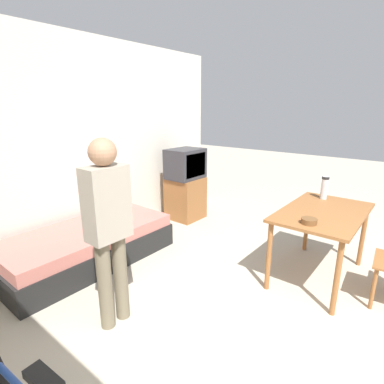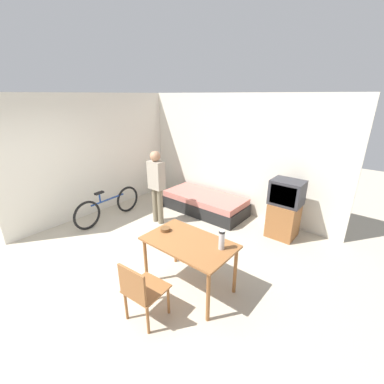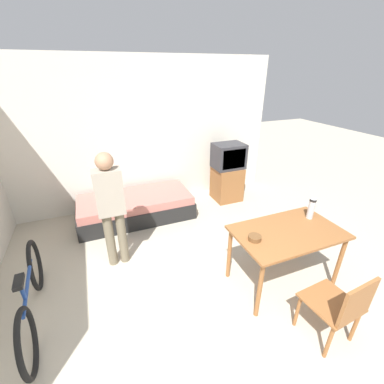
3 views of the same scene
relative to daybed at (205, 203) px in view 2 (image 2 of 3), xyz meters
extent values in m
plane|color=#B2A893|center=(0.20, -3.10, -0.21)|extent=(20.00, 20.00, 0.00)
cube|color=silver|center=(0.20, 0.57, 1.14)|extent=(5.43, 0.06, 2.70)
cube|color=silver|center=(-2.04, -1.28, 1.14)|extent=(0.06, 4.64, 2.70)
cube|color=black|center=(0.00, 0.00, -0.07)|extent=(1.99, 0.91, 0.29)
cube|color=#B76B60|center=(0.00, 0.00, 0.15)|extent=(1.93, 0.89, 0.14)
cube|color=brown|center=(1.88, 0.06, 0.13)|extent=(0.53, 0.51, 0.69)
cube|color=#2D2D33|center=(1.88, 0.06, 0.72)|extent=(0.58, 0.45, 0.48)
cube|color=black|center=(1.88, -0.16, 0.72)|extent=(0.48, 0.01, 0.37)
cube|color=brown|center=(1.39, -2.25, 0.54)|extent=(1.26, 0.76, 0.03)
cylinder|color=brown|center=(0.82, -2.57, 0.16)|extent=(0.05, 0.05, 0.74)
cylinder|color=brown|center=(1.96, -2.57, 0.16)|extent=(0.05, 0.05, 0.74)
cylinder|color=brown|center=(0.82, -1.93, 0.16)|extent=(0.05, 0.05, 0.74)
cylinder|color=brown|center=(1.96, -1.93, 0.16)|extent=(0.05, 0.05, 0.74)
cube|color=brown|center=(1.33, -2.99, 0.22)|extent=(0.49, 0.49, 0.02)
cube|color=brown|center=(1.35, -3.20, 0.43)|extent=(0.42, 0.06, 0.40)
cylinder|color=brown|center=(1.50, -2.79, 0.00)|extent=(0.04, 0.04, 0.42)
cylinder|color=brown|center=(1.13, -2.82, 0.00)|extent=(0.04, 0.04, 0.42)
cylinder|color=brown|center=(1.53, -3.16, 0.00)|extent=(0.04, 0.04, 0.42)
cylinder|color=brown|center=(1.16, -3.19, 0.00)|extent=(0.04, 0.04, 0.42)
torus|color=black|center=(-1.44, -1.17, 0.10)|extent=(0.09, 0.62, 0.62)
torus|color=black|center=(-1.37, -2.26, 0.10)|extent=(0.09, 0.62, 0.62)
cylinder|color=navy|center=(-1.40, -1.72, 0.27)|extent=(0.09, 0.85, 0.04)
cylinder|color=navy|center=(-1.39, -1.91, 0.37)|extent=(0.04, 0.04, 0.20)
cube|color=black|center=(-1.39, -1.91, 0.49)|extent=(0.09, 0.20, 0.04)
cylinder|color=#6B604C|center=(-0.54, -1.11, 0.18)|extent=(0.12, 0.12, 0.79)
cylinder|color=#6B604C|center=(-0.38, -1.11, 0.18)|extent=(0.12, 0.12, 0.79)
cube|color=#9E9384|center=(-0.46, -1.11, 0.87)|extent=(0.34, 0.20, 0.59)
sphere|color=#A87A5B|center=(-0.46, -1.11, 1.28)|extent=(0.21, 0.21, 0.21)
cylinder|color=#B7B7BC|center=(1.83, -2.12, 0.69)|extent=(0.08, 0.08, 0.27)
cylinder|color=black|center=(1.83, -2.12, 0.81)|extent=(0.08, 0.08, 0.03)
cylinder|color=brown|center=(0.93, -2.25, 0.58)|extent=(0.14, 0.14, 0.05)
camera|label=1|loc=(-1.77, -3.03, 1.60)|focal=28.00mm
camera|label=2|loc=(3.37, -4.58, 2.45)|focal=24.00mm
camera|label=3|loc=(-0.57, -4.13, 2.26)|focal=24.00mm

